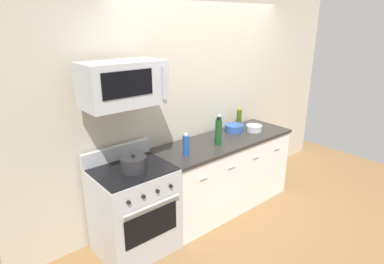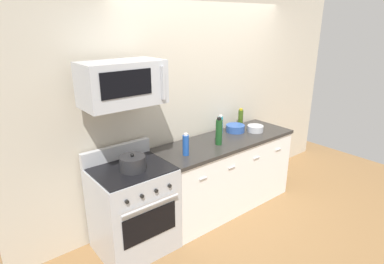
% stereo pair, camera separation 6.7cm
% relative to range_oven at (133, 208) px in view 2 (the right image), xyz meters
% --- Properties ---
extents(ground_plane, '(5.94, 5.94, 0.00)m').
position_rel_range_oven_xyz_m(ground_plane, '(1.31, -0.00, -0.47)').
color(ground_plane, olive).
extents(back_wall, '(4.95, 0.10, 2.70)m').
position_rel_range_oven_xyz_m(back_wall, '(1.31, 0.41, 0.88)').
color(back_wall, beige).
rests_on(back_wall, ground_plane).
extents(counter_unit, '(1.86, 0.66, 0.92)m').
position_rel_range_oven_xyz_m(counter_unit, '(1.31, -0.00, -0.01)').
color(counter_unit, white).
rests_on(counter_unit, ground_plane).
extents(range_oven, '(0.76, 0.69, 1.07)m').
position_rel_range_oven_xyz_m(range_oven, '(0.00, 0.00, 0.00)').
color(range_oven, '#B7BABF').
rests_on(range_oven, ground_plane).
extents(microwave, '(0.74, 0.44, 0.40)m').
position_rel_range_oven_xyz_m(microwave, '(0.00, 0.04, 1.28)').
color(microwave, '#B7BABF').
extents(bottle_wine_green, '(0.08, 0.08, 0.33)m').
position_rel_range_oven_xyz_m(bottle_wine_green, '(1.11, -0.08, 0.61)').
color(bottle_wine_green, '#19471E').
rests_on(bottle_wine_green, countertop_slab).
extents(bottle_dish_soap, '(0.06, 0.06, 0.24)m').
position_rel_range_oven_xyz_m(bottle_dish_soap, '(1.40, 0.20, 0.57)').
color(bottle_dish_soap, teal).
rests_on(bottle_dish_soap, countertop_slab).
extents(bottle_soda_blue, '(0.07, 0.07, 0.25)m').
position_rel_range_oven_xyz_m(bottle_soda_blue, '(0.62, -0.08, 0.57)').
color(bottle_soda_blue, '#1E4CA5').
rests_on(bottle_soda_blue, countertop_slab).
extents(bottle_olive_oil, '(0.07, 0.07, 0.25)m').
position_rel_range_oven_xyz_m(bottle_olive_oil, '(1.81, 0.23, 0.57)').
color(bottle_olive_oil, '#385114').
rests_on(bottle_olive_oil, countertop_slab).
extents(bowl_steel_prep, '(0.21, 0.21, 0.08)m').
position_rel_range_oven_xyz_m(bowl_steel_prep, '(1.80, -0.04, 0.49)').
color(bowl_steel_prep, '#B2B5BA').
rests_on(bowl_steel_prep, countertop_slab).
extents(bowl_blue_mixing, '(0.24, 0.24, 0.09)m').
position_rel_range_oven_xyz_m(bowl_blue_mixing, '(1.60, 0.12, 0.50)').
color(bowl_blue_mixing, '#2D519E').
rests_on(bowl_blue_mixing, countertop_slab).
extents(stockpot, '(0.25, 0.25, 0.17)m').
position_rel_range_oven_xyz_m(stockpot, '(-0.00, -0.05, 0.52)').
color(stockpot, '#262628').
rests_on(stockpot, range_oven).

